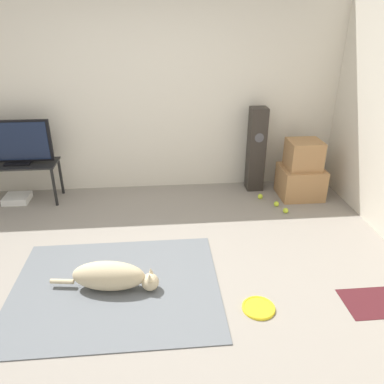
{
  "coord_description": "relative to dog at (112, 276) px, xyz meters",
  "views": [
    {
      "loc": [
        0.18,
        -2.81,
        2.21
      ],
      "look_at": [
        0.51,
        0.87,
        0.45
      ],
      "focal_mm": 35.0,
      "sensor_mm": 36.0,
      "label": 1
    }
  ],
  "objects": [
    {
      "name": "ground_plane",
      "position": [
        0.28,
        0.13,
        -0.14
      ],
      "size": [
        12.0,
        12.0,
        0.0
      ],
      "primitive_type": "plane",
      "color": "gray"
    },
    {
      "name": "wall_back",
      "position": [
        0.28,
        2.23,
        1.13
      ],
      "size": [
        8.0,
        0.06,
        2.55
      ],
      "color": "silver",
      "rests_on": "ground_plane"
    },
    {
      "name": "area_rug",
      "position": [
        0.02,
        0.02,
        -0.14
      ],
      "size": [
        1.84,
        1.46,
        0.01
      ],
      "color": "slate",
      "rests_on": "ground_plane"
    },
    {
      "name": "dog",
      "position": [
        0.0,
        0.0,
        0.0
      ],
      "size": [
        0.96,
        0.31,
        0.27
      ],
      "color": "beige",
      "rests_on": "area_rug"
    },
    {
      "name": "frisbee",
      "position": [
        1.22,
        -0.36,
        -0.13
      ],
      "size": [
        0.28,
        0.28,
        0.03
      ],
      "color": "yellow",
      "rests_on": "ground_plane"
    },
    {
      "name": "cardboard_box_lower",
      "position": [
        2.3,
        1.7,
        0.06
      ],
      "size": [
        0.55,
        0.49,
        0.4
      ],
      "color": "#A87A4C",
      "rests_on": "ground_plane"
    },
    {
      "name": "cardboard_box_upper",
      "position": [
        2.3,
        1.71,
        0.45
      ],
      "size": [
        0.42,
        0.38,
        0.36
      ],
      "color": "#A87A4C",
      "rests_on": "cardboard_box_lower"
    },
    {
      "name": "floor_speaker",
      "position": [
        1.75,
        2.0,
        0.43
      ],
      "size": [
        0.22,
        0.22,
        1.13
      ],
      "color": "#2D2823",
      "rests_on": "ground_plane"
    },
    {
      "name": "tv_stand",
      "position": [
        -1.31,
        1.89,
        0.3
      ],
      "size": [
        0.92,
        0.42,
        0.52
      ],
      "color": "black",
      "rests_on": "ground_plane"
    },
    {
      "name": "tv",
      "position": [
        -1.31,
        1.89,
        0.65
      ],
      "size": [
        0.88,
        0.2,
        0.55
      ],
      "color": "black",
      "rests_on": "tv_stand"
    },
    {
      "name": "tennis_ball_by_boxes",
      "position": [
        1.76,
        1.66,
        -0.11
      ],
      "size": [
        0.07,
        0.07,
        0.07
      ],
      "color": "#C6E033",
      "rests_on": "ground_plane"
    },
    {
      "name": "tennis_ball_near_speaker",
      "position": [
        1.91,
        1.43,
        -0.11
      ],
      "size": [
        0.07,
        0.07,
        0.07
      ],
      "color": "#C6E033",
      "rests_on": "ground_plane"
    },
    {
      "name": "tennis_ball_loose_on_carpet",
      "position": [
        1.97,
        1.24,
        -0.11
      ],
      "size": [
        0.07,
        0.07,
        0.07
      ],
      "color": "#C6E033",
      "rests_on": "ground_plane"
    },
    {
      "name": "game_console",
      "position": [
        -1.42,
        1.87,
        -0.1
      ],
      "size": [
        0.31,
        0.29,
        0.08
      ],
      "color": "white",
      "rests_on": "ground_plane"
    },
    {
      "name": "door_mat",
      "position": [
        2.3,
        -0.38,
        -0.14
      ],
      "size": [
        0.68,
        0.38,
        0.01
      ],
      "color": "#47191E",
      "rests_on": "ground_plane"
    }
  ]
}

